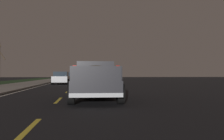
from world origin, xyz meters
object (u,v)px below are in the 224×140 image
object	(u,v)px
sedan_tan	(89,77)
sedan_black	(67,77)
sedan_silver	(61,78)
pickup_truck	(96,79)

from	to	relation	value
sedan_tan	sedan_black	bearing A→B (deg)	35.15
sedan_black	sedan_silver	distance (m)	9.04
pickup_truck	sedan_tan	size ratio (longest dim) A/B	1.24
sedan_black	sedan_tan	distance (m)	6.03
sedan_silver	sedan_tan	xyz separation A→B (m)	(4.12, -3.49, 0.00)
sedan_black	sedan_tan	bearing A→B (deg)	-144.85
sedan_tan	pickup_truck	bearing A→B (deg)	179.86
sedan_silver	sedan_tan	bearing A→B (deg)	-40.28
pickup_truck	sedan_black	bearing A→B (deg)	7.35
sedan_silver	pickup_truck	bearing A→B (deg)	-168.87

